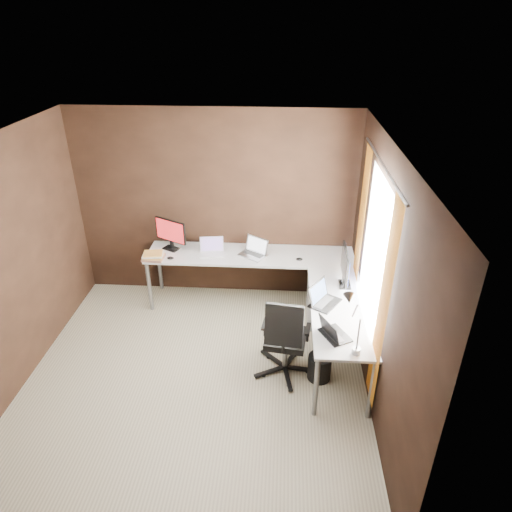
{
  "coord_description": "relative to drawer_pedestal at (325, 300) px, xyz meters",
  "views": [
    {
      "loc": [
        0.88,
        -3.63,
        3.49
      ],
      "look_at": [
        0.58,
        0.95,
        1.0
      ],
      "focal_mm": 32.0,
      "sensor_mm": 36.0,
      "label": 1
    }
  ],
  "objects": [
    {
      "name": "office_chair",
      "position": [
        -0.49,
        -0.98,
        -0.01
      ],
      "size": [
        0.55,
        0.55,
        0.97
      ],
      "rotation": [
        0.0,
        0.0,
        -0.13
      ],
      "color": "black",
      "rests_on": "ground"
    },
    {
      "name": "room",
      "position": [
        -1.09,
        -1.08,
        0.98
      ],
      "size": [
        3.6,
        3.6,
        2.5
      ],
      "color": "#BBB392",
      "rests_on": "ground"
    },
    {
      "name": "desk",
      "position": [
        -0.59,
        -0.11,
        0.38
      ],
      "size": [
        2.65,
        2.25,
        0.73
      ],
      "color": "silver",
      "rests_on": "ground"
    },
    {
      "name": "mouse_left",
      "position": [
        -1.94,
        0.15,
        0.45
      ],
      "size": [
        0.1,
        0.09,
        0.03
      ],
      "primitive_type": "ellipsoid",
      "rotation": [
        0.0,
        0.0,
        -0.41
      ],
      "color": "black",
      "rests_on": "desk"
    },
    {
      "name": "wastebasket",
      "position": [
        -0.12,
        -1.05,
        -0.16
      ],
      "size": [
        0.3,
        0.3,
        0.29
      ],
      "primitive_type": "cylinder",
      "rotation": [
        0.0,
        0.0,
        -0.23
      ],
      "color": "black",
      "rests_on": "ground"
    },
    {
      "name": "book_stack",
      "position": [
        -2.16,
        0.15,
        0.47
      ],
      "size": [
        0.27,
        0.22,
        0.08
      ],
      "rotation": [
        0.0,
        0.0,
        0.06
      ],
      "color": "#8F604D",
      "rests_on": "desk"
    },
    {
      "name": "laptop_black_small",
      "position": [
        -0.04,
        -1.27,
        0.48
      ],
      "size": [
        0.33,
        0.37,
        0.2
      ],
      "rotation": [
        0.0,
        0.0,
        2.07
      ],
      "color": "black",
      "rests_on": "desk"
    },
    {
      "name": "drawer_pedestal",
      "position": [
        0.0,
        0.0,
        0.0
      ],
      "size": [
        0.42,
        0.5,
        0.6
      ],
      "primitive_type": "cube",
      "color": "silver",
      "rests_on": "ground"
    },
    {
      "name": "laptop_black_big",
      "position": [
        -0.1,
        -0.7,
        0.48
      ],
      "size": [
        0.39,
        0.42,
        0.23
      ],
      "rotation": [
        0.0,
        0.0,
        1.0
      ],
      "color": "black",
      "rests_on": "desk"
    },
    {
      "name": "laptop_silver",
      "position": [
        -0.9,
        0.34,
        0.48
      ],
      "size": [
        0.4,
        0.38,
        0.22
      ],
      "rotation": [
        0.0,
        0.0,
        -0.58
      ],
      "color": "silver",
      "rests_on": "desk"
    },
    {
      "name": "monitor_right",
      "position": [
        0.16,
        -0.32,
        0.68
      ],
      "size": [
        0.13,
        0.53,
        0.44
      ],
      "rotation": [
        0.0,
        0.0,
        1.56
      ],
      "color": "black",
      "rests_on": "desk"
    },
    {
      "name": "mouse_corner",
      "position": [
        -0.33,
        0.22,
        0.45
      ],
      "size": [
        0.1,
        0.07,
        0.03
      ],
      "primitive_type": "ellipsoid",
      "rotation": [
        0.0,
        0.0,
        -0.14
      ],
      "color": "black",
      "rests_on": "desk"
    },
    {
      "name": "laptop_white",
      "position": [
        -1.45,
        0.34,
        0.48
      ],
      "size": [
        0.33,
        0.25,
        0.2
      ],
      "rotation": [
        0.0,
        0.0,
        0.14
      ],
      "color": "silver",
      "rests_on": "desk"
    },
    {
      "name": "desk_lamp",
      "position": [
        0.08,
        -1.44,
        0.8
      ],
      "size": [
        0.19,
        0.22,
        0.59
      ],
      "rotation": [
        0.0,
        0.0,
        -0.05
      ],
      "color": "slate",
      "rests_on": "desk"
    },
    {
      "name": "monitor_left",
      "position": [
        -1.99,
        0.44,
        0.66
      ],
      "size": [
        0.43,
        0.24,
        0.41
      ],
      "rotation": [
        0.0,
        0.0,
        -0.48
      ],
      "color": "black",
      "rests_on": "desk"
    }
  ]
}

